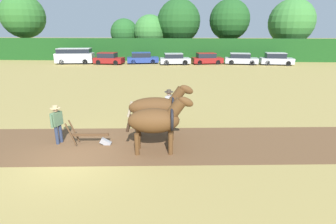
# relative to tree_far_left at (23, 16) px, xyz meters

# --- Properties ---
(ground_plane) EXTENTS (240.00, 240.00, 0.00)m
(ground_plane) POSITION_rel_tree_far_left_xyz_m (21.89, -34.80, -6.37)
(ground_plane) COLOR #998447
(plowed_furrow_strip) EXTENTS (27.08, 5.70, 0.01)m
(plowed_furrow_strip) POSITION_rel_tree_far_left_xyz_m (20.79, -33.68, -6.37)
(plowed_furrow_strip) COLOR brown
(plowed_furrow_strip) RESTS_ON ground
(hedgerow) EXTENTS (60.51, 1.43, 3.15)m
(hedgerow) POSITION_rel_tree_far_left_xyz_m (21.89, -4.30, -4.79)
(hedgerow) COLOR #194719
(hedgerow) RESTS_ON ground
(tree_far_left) EXTENTS (6.86, 6.86, 9.81)m
(tree_far_left) POSITION_rel_tree_far_left_xyz_m (0.00, 0.00, 0.00)
(tree_far_left) COLOR brown
(tree_far_left) RESTS_ON ground
(tree_left) EXTENTS (4.52, 4.52, 6.09)m
(tree_left) POSITION_rel_tree_far_left_xyz_m (16.10, 1.31, -2.55)
(tree_left) COLOR brown
(tree_left) RESTS_ON ground
(tree_center_left) EXTENTS (5.16, 5.16, 6.65)m
(tree_center_left) POSITION_rel_tree_far_left_xyz_m (20.51, 0.34, -2.31)
(tree_center_left) COLOR brown
(tree_center_left) RESTS_ON ground
(tree_center) EXTENTS (6.80, 6.80, 8.97)m
(tree_center) POSITION_rel_tree_far_left_xyz_m (25.07, 0.43, -0.80)
(tree_center) COLOR #423323
(tree_center) RESTS_ON ground
(tree_center_right) EXTENTS (6.17, 6.17, 8.86)m
(tree_center_right) POSITION_rel_tree_far_left_xyz_m (32.94, 0.14, -0.61)
(tree_center_right) COLOR #4C3823
(tree_center_right) RESTS_ON ground
(tree_right) EXTENTS (6.85, 6.85, 8.88)m
(tree_right) POSITION_rel_tree_far_left_xyz_m (42.39, 0.22, -0.92)
(tree_right) COLOR #4C3823
(tree_right) RESTS_ON ground
(draft_horse_lead_left) EXTENTS (2.64, 1.15, 2.29)m
(draft_horse_lead_left) POSITION_rel_tree_far_left_xyz_m (24.96, -34.01, -5.08)
(draft_horse_lead_left) COLOR #513319
(draft_horse_lead_left) RESTS_ON ground
(draft_horse_lead_right) EXTENTS (2.89, 1.07, 2.45)m
(draft_horse_lead_right) POSITION_rel_tree_far_left_xyz_m (24.87, -32.71, -4.96)
(draft_horse_lead_right) COLOR #513319
(draft_horse_lead_right) RESTS_ON ground
(plow) EXTENTS (1.79, 0.49, 1.13)m
(plow) POSITION_rel_tree_far_left_xyz_m (22.28, -33.56, -6.04)
(plow) COLOR #4C331E
(plow) RESTS_ON ground
(farmer_at_plow) EXTENTS (0.41, 0.62, 1.64)m
(farmer_at_plow) POSITION_rel_tree_far_left_xyz_m (20.79, -33.49, -5.42)
(farmer_at_plow) COLOR #28334C
(farmer_at_plow) RESTS_ON ground
(farmer_beside_team) EXTENTS (0.44, 0.64, 1.75)m
(farmer_beside_team) POSITION_rel_tree_far_left_xyz_m (25.26, -30.84, -5.34)
(farmer_beside_team) COLOR #28334C
(farmer_beside_team) RESTS_ON ground
(parked_van) EXTENTS (5.07, 2.55, 2.03)m
(parked_van) POSITION_rel_tree_far_left_xyz_m (11.38, -8.50, -5.32)
(parked_van) COLOR #BCBCC1
(parked_van) RESTS_ON ground
(parked_car_left) EXTENTS (3.95, 2.13, 1.52)m
(parked_car_left) POSITION_rel_tree_far_left_xyz_m (16.01, -8.69, -5.64)
(parked_car_left) COLOR maroon
(parked_car_left) RESTS_ON ground
(parked_car_center_left) EXTENTS (4.40, 2.49, 1.49)m
(parked_car_center_left) POSITION_rel_tree_far_left_xyz_m (20.38, -7.83, -5.65)
(parked_car_center_left) COLOR navy
(parked_car_center_left) RESTS_ON ground
(parked_car_center) EXTENTS (4.13, 2.35, 1.45)m
(parked_car_center) POSITION_rel_tree_far_left_xyz_m (24.76, -8.54, -5.67)
(parked_car_center) COLOR #A8A8B2
(parked_car_center) RESTS_ON ground
(parked_car_center_right) EXTENTS (4.24, 2.48, 1.46)m
(parked_car_center_right) POSITION_rel_tree_far_left_xyz_m (29.04, -7.74, -5.67)
(parked_car_center_right) COLOR maroon
(parked_car_center_right) RESTS_ON ground
(parked_car_right) EXTENTS (4.36, 2.18, 1.46)m
(parked_car_right) POSITION_rel_tree_far_left_xyz_m (33.48, -7.85, -5.67)
(parked_car_right) COLOR #A8A8B2
(parked_car_right) RESTS_ON ground
(parked_car_far_right) EXTENTS (4.21, 2.09, 1.56)m
(parked_car_far_right) POSITION_rel_tree_far_left_xyz_m (37.97, -8.12, -5.63)
(parked_car_far_right) COLOR #A8A8B2
(parked_car_far_right) RESTS_ON ground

